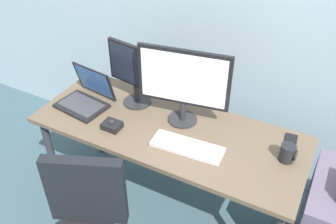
# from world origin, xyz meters

# --- Properties ---
(ground_plane) EXTENTS (8.00, 8.00, 0.00)m
(ground_plane) POSITION_xyz_m (0.00, 0.00, 0.00)
(ground_plane) COLOR #39525A
(desk) EXTENTS (1.65, 0.65, 0.73)m
(desk) POSITION_xyz_m (0.00, 0.00, 0.65)
(desk) COLOR brown
(desk) RESTS_ON ground
(monitor_main) EXTENTS (0.54, 0.18, 0.48)m
(monitor_main) POSITION_xyz_m (0.04, 0.11, 1.01)
(monitor_main) COLOR #262628
(monitor_main) RESTS_ON desk
(monitor_side) EXTENTS (0.40, 0.18, 0.41)m
(monitor_side) POSITION_xyz_m (-0.30, 0.14, 0.97)
(monitor_side) COLOR #262628
(monitor_side) RESTS_ON desk
(keyboard) EXTENTS (0.42, 0.16, 0.03)m
(keyboard) POSITION_xyz_m (0.18, -0.11, 0.74)
(keyboard) COLOR silver
(keyboard) RESTS_ON desk
(laptop) EXTENTS (0.34, 0.31, 0.24)m
(laptop) POSITION_xyz_m (-0.59, -0.02, 0.78)
(laptop) COLOR black
(laptop) RESTS_ON desk
(trackball_mouse) EXTENTS (0.11, 0.09, 0.07)m
(trackball_mouse) POSITION_xyz_m (-0.30, -0.16, 0.75)
(trackball_mouse) COLOR black
(trackball_mouse) RESTS_ON desk
(coffee_mug) EXTENTS (0.09, 0.08, 0.10)m
(coffee_mug) POSITION_xyz_m (0.69, 0.05, 0.78)
(coffee_mug) COLOR black
(coffee_mug) RESTS_ON desk
(cell_phone) EXTENTS (0.08, 0.15, 0.01)m
(cell_phone) POSITION_xyz_m (0.68, 0.21, 0.74)
(cell_phone) COLOR black
(cell_phone) RESTS_ON desk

